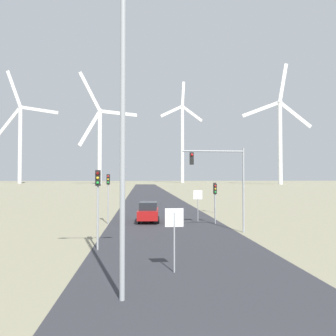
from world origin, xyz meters
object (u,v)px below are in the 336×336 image
traffic_light_post_mid_left (108,188)px  wind_turbine_far_left (20,135)px  traffic_light_post_near_right (215,194)px  traffic_light_mast_overhead (223,172)px  traffic_light_post_near_left (98,192)px  wind_turbine_left (100,137)px  wind_turbine_center (182,137)px  car_approaching (148,212)px  wind_turbine_right (280,133)px  traffic_light_post_mid_right (215,191)px  stop_sign_near (174,227)px  stop_sign_far (198,200)px  streetlamp (123,70)px

traffic_light_post_mid_left → wind_turbine_far_left: size_ratio=0.06×
traffic_light_post_near_right → traffic_light_mast_overhead: 4.91m
traffic_light_post_near_left → traffic_light_post_near_right: bearing=46.6°
wind_turbine_left → wind_turbine_center: wind_turbine_center is taller
car_approaching → wind_turbine_far_left: wind_turbine_far_left is taller
traffic_light_post_near_right → wind_turbine_center: (20.97, 187.89, 28.06)m
traffic_light_post_near_left → car_approaching: (3.11, 11.16, -2.38)m
wind_turbine_left → wind_turbine_center: bearing=36.2°
wind_turbine_center → wind_turbine_right: bearing=-47.2°
wind_turbine_center → traffic_light_post_near_left: bearing=-98.6°
traffic_light_post_mid_right → wind_turbine_right: (64.85, 130.16, 24.78)m
traffic_light_post_mid_left → wind_turbine_center: size_ratio=0.06×
stop_sign_near → stop_sign_far: (3.67, 15.01, 0.09)m
wind_turbine_left → car_approaching: bearing=-81.2°
traffic_light_post_mid_left → wind_turbine_right: (76.08, 137.82, 24.14)m
stop_sign_near → wind_turbine_far_left: bearing=111.4°
traffic_light_mast_overhead → wind_turbine_right: 159.70m
wind_turbine_far_left → traffic_light_post_mid_left: bearing=-68.1°
stop_sign_far → wind_turbine_far_left: bearing=114.1°
traffic_light_mast_overhead → car_approaching: bearing=130.7°
wind_turbine_far_left → wind_turbine_right: (145.48, -34.99, -1.67)m
streetlamp → car_approaching: streetlamp is taller
car_approaching → traffic_light_post_mid_right: bearing=40.9°
traffic_light_post_mid_right → traffic_light_mast_overhead: traffic_light_mast_overhead is taller
streetlamp → traffic_light_mast_overhead: size_ratio=2.04×
stop_sign_far → wind_turbine_right: wind_turbine_right is taller
car_approaching → wind_turbine_center: size_ratio=0.06×
traffic_light_post_near_left → wind_turbine_left: wind_turbine_left is taller
wind_turbine_left → stop_sign_near: bearing=-81.8°
traffic_light_post_mid_right → car_approaching: size_ratio=0.82×
stop_sign_near → traffic_light_post_mid_left: size_ratio=0.64×
stop_sign_near → wind_turbine_far_left: wind_turbine_far_left is taller
wind_turbine_far_left → traffic_light_post_near_right: bearing=-65.6°
traffic_light_post_mid_left → car_approaching: size_ratio=1.03×
traffic_light_post_near_left → traffic_light_post_mid_right: size_ratio=1.31×
traffic_light_post_near_left → wind_turbine_right: (75.65, 147.98, 24.02)m
streetlamp → traffic_light_post_near_right: bearing=67.5°
traffic_light_mast_overhead → car_approaching: traffic_light_mast_overhead is taller
traffic_light_post_near_left → wind_turbine_left: 163.61m
traffic_light_post_mid_left → wind_turbine_right: 159.26m
traffic_light_post_near_right → wind_turbine_right: size_ratio=0.05×
wind_turbine_right → streetlamp: bearing=-115.4°
wind_turbine_far_left → wind_turbine_left: (49.82, -22.13, -3.41)m
stop_sign_near → traffic_light_post_near_right: (5.04, 14.12, 0.63)m
traffic_light_post_near_left → wind_turbine_center: (29.90, 197.32, 27.34)m
wind_turbine_right → traffic_light_post_near_right: bearing=-115.7°
traffic_light_post_near_left → traffic_light_post_mid_right: 20.86m
streetlamp → wind_turbine_left: (-21.83, 168.55, 17.77)m
traffic_light_post_mid_left → wind_turbine_center: wind_turbine_center is taller
streetlamp → traffic_light_post_mid_right: 27.57m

